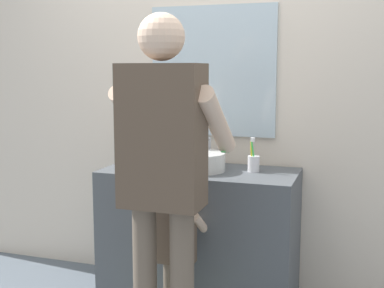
% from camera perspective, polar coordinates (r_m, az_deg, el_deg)
% --- Properties ---
extents(back_wall, '(4.40, 0.10, 2.70)m').
position_cam_1_polar(back_wall, '(3.35, 2.56, 6.96)').
color(back_wall, beige).
rests_on(back_wall, ground).
extents(vanity_cabinet, '(1.18, 0.54, 0.83)m').
position_cam_1_polar(vanity_cabinet, '(3.21, 0.86, -10.18)').
color(vanity_cabinet, '#4C5156').
rests_on(vanity_cabinet, ground).
extents(sink_basin, '(0.32, 0.32, 0.11)m').
position_cam_1_polar(sink_basin, '(3.07, 0.77, -1.96)').
color(sink_basin, silver).
rests_on(sink_basin, vanity_cabinet).
extents(faucet, '(0.18, 0.14, 0.18)m').
position_cam_1_polar(faucet, '(3.25, 1.83, -0.94)').
color(faucet, '#B7BABF').
rests_on(faucet, vanity_cabinet).
extents(toothbrush_cup, '(0.07, 0.07, 0.21)m').
position_cam_1_polar(toothbrush_cup, '(3.06, 6.90, -2.10)').
color(toothbrush_cup, silver).
rests_on(toothbrush_cup, vanity_cabinet).
extents(child_toddler, '(0.26, 0.26, 0.85)m').
position_cam_1_polar(child_toddler, '(2.82, -1.65, -10.81)').
color(child_toddler, '#6B5B4C').
rests_on(child_toddler, ground).
extents(adult_parent, '(0.52, 0.55, 1.69)m').
position_cam_1_polar(adult_parent, '(2.43, -3.21, -1.55)').
color(adult_parent, '#6B5B4C').
rests_on(adult_parent, ground).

